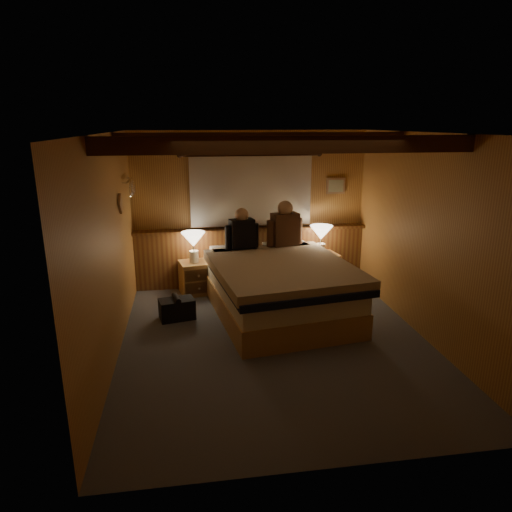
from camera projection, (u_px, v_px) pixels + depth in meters
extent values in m
plane|color=#4B505A|center=(275.00, 342.00, 5.42)|extent=(4.20, 4.20, 0.00)
plane|color=tan|center=(278.00, 133.00, 4.75)|extent=(4.20, 4.20, 0.00)
plane|color=#C18F45|center=(250.00, 210.00, 7.08)|extent=(3.60, 0.00, 3.60)
plane|color=#C18F45|center=(110.00, 251.00, 4.83)|extent=(0.00, 4.20, 4.20)
plane|color=#C18F45|center=(427.00, 238.00, 5.34)|extent=(0.00, 4.20, 4.20)
plane|color=#C18F45|center=(335.00, 323.00, 3.09)|extent=(3.60, 0.00, 3.60)
cube|color=brown|center=(251.00, 257.00, 7.23)|extent=(3.60, 0.12, 0.90)
cube|color=brown|center=(252.00, 229.00, 7.04)|extent=(3.60, 0.22, 0.04)
cylinder|color=#3F220F|center=(251.00, 154.00, 6.76)|extent=(2.10, 0.05, 0.05)
sphere|color=#3F220F|center=(179.00, 155.00, 6.61)|extent=(0.08, 0.08, 0.08)
sphere|color=#3F220F|center=(319.00, 154.00, 6.91)|extent=(0.08, 0.08, 0.08)
cube|color=silver|center=(251.00, 191.00, 6.93)|extent=(1.85, 0.08, 1.05)
cube|color=#3F220F|center=(290.00, 145.00, 4.21)|extent=(3.60, 0.15, 0.16)
cube|color=#3F220F|center=(264.00, 139.00, 5.63)|extent=(3.60, 0.15, 0.16)
cylinder|color=silver|center=(129.00, 180.00, 6.20)|extent=(0.03, 0.55, 0.03)
torus|color=silver|center=(131.00, 191.00, 6.10)|extent=(0.01, 0.21, 0.21)
torus|color=silver|center=(132.00, 188.00, 6.32)|extent=(0.01, 0.21, 0.21)
cube|color=#AC7E56|center=(336.00, 186.00, 7.16)|extent=(0.30, 0.03, 0.25)
cube|color=beige|center=(336.00, 186.00, 7.14)|extent=(0.24, 0.01, 0.19)
cube|color=#B4854D|center=(278.00, 303.00, 6.17)|extent=(1.90, 2.35, 0.32)
cube|color=white|center=(279.00, 283.00, 6.09)|extent=(1.85, 2.31, 0.26)
cube|color=black|center=(286.00, 277.00, 5.80)|extent=(1.90, 1.94, 0.09)
cube|color=#DE9F98|center=(282.00, 269.00, 5.90)|extent=(1.97, 2.16, 0.13)
cube|color=white|center=(234.00, 253.00, 6.68)|extent=(0.69, 0.45, 0.17)
cube|color=white|center=(286.00, 249.00, 6.91)|extent=(0.69, 0.45, 0.17)
cube|color=#B4854D|center=(196.00, 277.00, 6.91)|extent=(0.52, 0.49, 0.50)
cube|color=brown|center=(198.00, 275.00, 6.71)|extent=(0.40, 0.10, 0.17)
cube|color=brown|center=(199.00, 288.00, 6.77)|extent=(0.40, 0.10, 0.17)
cylinder|color=silver|center=(198.00, 275.00, 6.71)|extent=(0.04, 0.04, 0.03)
cylinder|color=silver|center=(199.00, 288.00, 6.77)|extent=(0.04, 0.04, 0.03)
cube|color=#B4854D|center=(320.00, 270.00, 7.17)|extent=(0.57, 0.53, 0.55)
cube|color=brown|center=(327.00, 268.00, 6.94)|extent=(0.44, 0.10, 0.19)
cube|color=brown|center=(326.00, 281.00, 7.00)|extent=(0.44, 0.10, 0.19)
cylinder|color=silver|center=(327.00, 268.00, 6.94)|extent=(0.03, 0.03, 0.03)
cylinder|color=silver|center=(326.00, 281.00, 7.00)|extent=(0.03, 0.03, 0.03)
cylinder|color=white|center=(194.00, 257.00, 6.80)|extent=(0.14, 0.14, 0.18)
cylinder|color=silver|center=(194.00, 249.00, 6.77)|extent=(0.02, 0.02, 0.10)
cone|color=beige|center=(193.00, 239.00, 6.73)|extent=(0.35, 0.35, 0.22)
cylinder|color=white|center=(321.00, 249.00, 7.02)|extent=(0.14, 0.14, 0.17)
cylinder|color=silver|center=(321.00, 242.00, 6.98)|extent=(0.02, 0.02, 0.10)
cone|color=beige|center=(321.00, 233.00, 6.94)|extent=(0.35, 0.35, 0.21)
cube|color=black|center=(242.00, 235.00, 6.59)|extent=(0.38, 0.27, 0.45)
cylinder|color=black|center=(229.00, 238.00, 6.54)|extent=(0.11, 0.11, 0.36)
cylinder|color=black|center=(255.00, 236.00, 6.67)|extent=(0.11, 0.11, 0.36)
sphere|color=tan|center=(242.00, 215.00, 6.51)|extent=(0.20, 0.20, 0.20)
cube|color=#482C1C|center=(285.00, 230.00, 6.74)|extent=(0.43, 0.31, 0.51)
cylinder|color=#482C1C|center=(271.00, 234.00, 6.67)|extent=(0.12, 0.12, 0.41)
cylinder|color=#482C1C|center=(298.00, 232.00, 6.84)|extent=(0.12, 0.12, 0.41)
sphere|color=tan|center=(285.00, 208.00, 6.65)|extent=(0.22, 0.22, 0.22)
cube|color=black|center=(177.00, 309.00, 6.03)|extent=(0.50, 0.36, 0.27)
cylinder|color=black|center=(176.00, 298.00, 5.99)|extent=(0.13, 0.28, 0.07)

